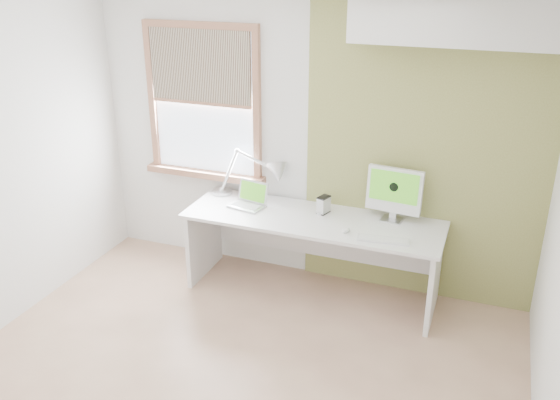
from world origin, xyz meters
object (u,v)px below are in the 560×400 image
at_px(desk, 314,236).
at_px(desk_lamp, 267,175).
at_px(imac, 394,191).
at_px(laptop, 249,200).
at_px(external_drive, 324,205).

relative_size(desk, desk_lamp, 2.72).
bearing_deg(imac, laptop, -173.31).
relative_size(external_drive, imac, 0.33).
bearing_deg(external_drive, imac, 7.29).
relative_size(desk_lamp, imac, 1.72).
bearing_deg(desk_lamp, imac, -2.28).
xyz_separation_m(desk, imac, (0.64, 0.15, 0.45)).
relative_size(laptop, external_drive, 2.21).
bearing_deg(imac, desk_lamp, 177.72).
height_order(desk_lamp, imac, imac).
distance_m(desk_lamp, laptop, 0.28).
distance_m(laptop, external_drive, 0.67).
bearing_deg(desk, desk_lamp, 159.49).
xyz_separation_m(desk_lamp, imac, (1.15, -0.05, 0.02)).
height_order(external_drive, imac, imac).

